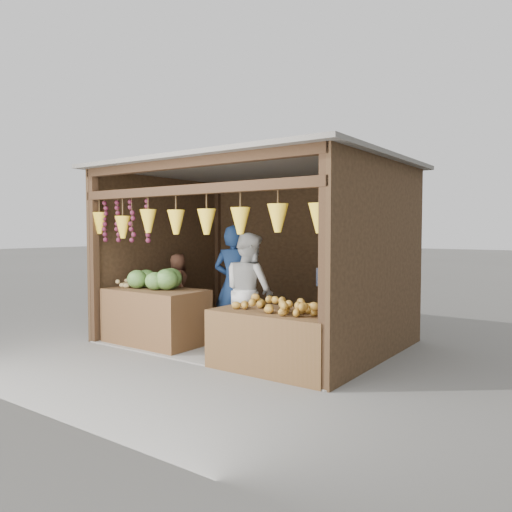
{
  "coord_description": "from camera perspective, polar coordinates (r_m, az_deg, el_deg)",
  "views": [
    {
      "loc": [
        4.38,
        -6.09,
        1.69
      ],
      "look_at": [
        0.09,
        -0.1,
        1.31
      ],
      "focal_mm": 35.0,
      "sensor_mm": 36.0,
      "label": 1
    }
  ],
  "objects": [
    {
      "name": "stall_structure",
      "position": [
        7.49,
        -0.5,
        2.78
      ],
      "size": [
        4.3,
        3.3,
        2.66
      ],
      "color": "slate",
      "rests_on": "ground"
    },
    {
      "name": "man_standing",
      "position": [
        7.4,
        -2.51,
        -3.31
      ],
      "size": [
        0.73,
        0.57,
        1.76
      ],
      "primitive_type": "imported",
      "rotation": [
        0.0,
        0.0,
        3.39
      ],
      "color": "#132648",
      "rests_on": "ground"
    },
    {
      "name": "counter_right",
      "position": [
        6.11,
        2.57,
        -9.64
      ],
      "size": [
        1.61,
        0.85,
        0.72
      ],
      "primitive_type": "cube",
      "color": "#493118",
      "rests_on": "ground"
    },
    {
      "name": "vendor_seated",
      "position": [
        8.54,
        -8.92,
        -3.11
      ],
      "size": [
        0.58,
        0.51,
        1.0
      ],
      "primitive_type": "imported",
      "rotation": [
        0.0,
        0.0,
        2.65
      ],
      "color": "#543121",
      "rests_on": "stool"
    },
    {
      "name": "counter_left",
      "position": [
        7.58,
        -11.37,
        -6.81
      ],
      "size": [
        1.49,
        0.85,
        0.82
      ],
      "primitive_type": "cube",
      "color": "#4A2F18",
      "rests_on": "ground"
    },
    {
      "name": "back_shelf",
      "position": [
        8.13,
        11.27,
        -2.85
      ],
      "size": [
        1.25,
        0.32,
        1.32
      ],
      "color": "#382314",
      "rests_on": "ground"
    },
    {
      "name": "mango_pile",
      "position": [
        6.01,
        2.57,
        -5.31
      ],
      "size": [
        1.4,
        0.64,
        0.22
      ],
      "primitive_type": null,
      "color": "#AA4716",
      "rests_on": "counter_right"
    },
    {
      "name": "ground",
      "position": [
        7.69,
        -0.1,
        -9.73
      ],
      "size": [
        80.0,
        80.0,
        0.0
      ],
      "primitive_type": "plane",
      "color": "#514F49",
      "rests_on": "ground"
    },
    {
      "name": "melon_pile",
      "position": [
        7.56,
        -11.43,
        -2.49
      ],
      "size": [
        1.0,
        0.5,
        0.32
      ],
      "primitive_type": null,
      "color": "#1D5115",
      "rests_on": "counter_left"
    },
    {
      "name": "stool",
      "position": [
        8.63,
        -8.88,
        -7.38
      ],
      "size": [
        0.31,
        0.31,
        0.29
      ],
      "primitive_type": "cube",
      "color": "black",
      "rests_on": "ground"
    },
    {
      "name": "tanfruit_pile",
      "position": [
        7.93,
        -14.27,
        -2.95
      ],
      "size": [
        0.34,
        0.4,
        0.13
      ],
      "primitive_type": null,
      "color": "#A8824D",
      "rests_on": "counter_left"
    },
    {
      "name": "woman_standing",
      "position": [
        7.13,
        -0.78,
        -3.97
      ],
      "size": [
        0.98,
        0.88,
        1.66
      ],
      "primitive_type": "imported",
      "rotation": [
        0.0,
        0.0,
        2.77
      ],
      "color": "silver",
      "rests_on": "ground"
    }
  ]
}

